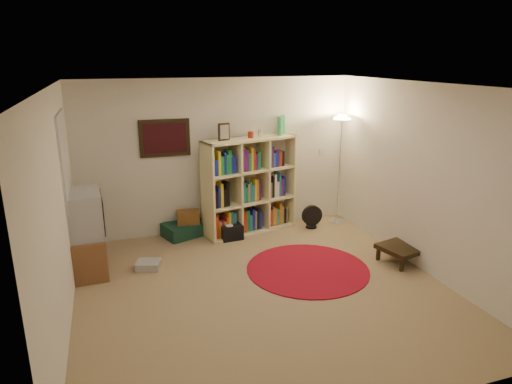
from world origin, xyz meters
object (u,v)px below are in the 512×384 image
floor_fan (312,217)px  suitcase (186,229)px  floor_lamp (341,134)px  bookshelf (248,187)px  side_table (401,249)px  tv_stand (83,235)px

floor_fan → suitcase: size_ratio=0.50×
floor_fan → floor_lamp: bearing=15.1°
bookshelf → floor_fan: bookshelf is taller
floor_fan → side_table: (0.62, -1.63, 0.00)m
floor_lamp → suitcase: 3.02m
floor_lamp → tv_stand: 4.33m
bookshelf → side_table: bookshelf is taller
floor_fan → tv_stand: (-3.60, -0.59, 0.34)m
suitcase → side_table: size_ratio=1.24×
bookshelf → tv_stand: 2.68m
tv_stand → side_table: (4.22, -1.04, -0.34)m
floor_lamp → bookshelf: bearing=176.4°
floor_lamp → floor_fan: floor_lamp is taller
bookshelf → floor_fan: (1.06, -0.23, -0.56)m
bookshelf → tv_stand: size_ratio=1.66×
floor_lamp → suitcase: floor_lamp is taller
tv_stand → suitcase: 1.82m
floor_lamp → tv_stand: size_ratio=1.67×
suitcase → side_table: bearing=-55.9°
bookshelf → side_table: (1.68, -1.85, -0.55)m
tv_stand → side_table: size_ratio=1.75×
suitcase → side_table: side_table is taller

